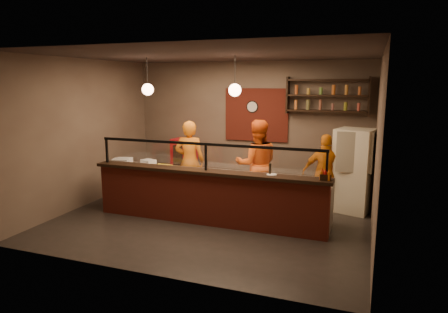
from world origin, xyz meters
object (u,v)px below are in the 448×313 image
at_px(cook_left, 190,161).
at_px(red_cooler, 184,162).
at_px(cook_right, 326,173).
at_px(pepper_mill, 270,169).
at_px(pizza_dough, 225,174).
at_px(condiment_caddy, 325,177).
at_px(wall_clock, 252,107).
at_px(fridge, 354,171).
at_px(cook_mid, 257,164).

relative_size(cook_left, red_cooler, 1.48).
height_order(cook_right, pepper_mill, cook_right).
relative_size(pizza_dough, condiment_caddy, 2.58).
height_order(cook_right, condiment_caddy, cook_right).
distance_m(cook_left, condiment_caddy, 3.38).
height_order(wall_clock, pizza_dough, wall_clock).
distance_m(wall_clock, cook_left, 2.16).
bearing_deg(cook_left, fridge, 178.24).
xyz_separation_m(cook_mid, red_cooler, (-2.27, 1.11, -0.33)).
bearing_deg(fridge, pizza_dough, -134.98).
relative_size(condiment_caddy, pepper_mill, 0.94).
height_order(pizza_dough, pepper_mill, pepper_mill).
relative_size(wall_clock, cook_right, 0.18).
bearing_deg(fridge, cook_mid, -151.71).
bearing_deg(pizza_dough, cook_left, 144.72).
bearing_deg(cook_right, red_cooler, -18.62).
bearing_deg(wall_clock, red_cooler, -169.92).
distance_m(cook_right, pizza_dough, 2.17).
relative_size(fridge, condiment_caddy, 9.11).
distance_m(cook_mid, red_cooler, 2.55).
xyz_separation_m(cook_right, condiment_caddy, (0.15, -1.61, 0.29)).
bearing_deg(red_cooler, cook_left, -50.66).
height_order(red_cooler, pepper_mill, pepper_mill).
height_order(cook_left, cook_right, cook_left).
distance_m(condiment_caddy, pepper_mill, 0.99).
height_order(cook_mid, cook_right, cook_mid).
height_order(wall_clock, condiment_caddy, wall_clock).
height_order(cook_left, pepper_mill, cook_left).
bearing_deg(condiment_caddy, wall_clock, 127.35).
xyz_separation_m(cook_mid, cook_right, (1.42, 0.28, -0.14)).
bearing_deg(cook_left, cook_mid, 172.49).
xyz_separation_m(wall_clock, cook_mid, (0.53, -1.42, -1.14)).
bearing_deg(red_cooler, condiment_caddy, -24.16).
height_order(fridge, red_cooler, fridge).
bearing_deg(cook_mid, red_cooler, -48.35).
height_order(pizza_dough, condiment_caddy, condiment_caddy).
height_order(fridge, pizza_dough, fridge).
bearing_deg(wall_clock, pizza_dough, -86.77).
height_order(cook_left, fridge, cook_left).
bearing_deg(red_cooler, cook_right, -4.43).
distance_m(wall_clock, pizza_dough, 2.61).
bearing_deg(condiment_caddy, pepper_mill, 176.10).
relative_size(cook_right, red_cooler, 1.30).
relative_size(cook_mid, condiment_caddy, 9.98).
xyz_separation_m(cook_right, pepper_mill, (-0.83, -1.54, 0.34)).
relative_size(red_cooler, condiment_caddy, 6.54).
bearing_deg(wall_clock, cook_mid, -69.58).
xyz_separation_m(wall_clock, fridge, (2.50, -0.96, -1.22)).
distance_m(cook_left, fridge, 3.57).
relative_size(pizza_dough, pepper_mill, 2.42).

